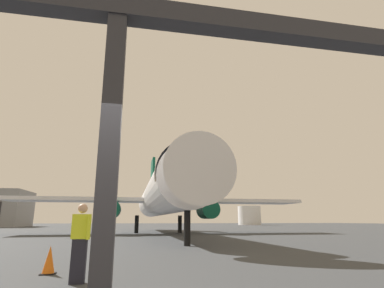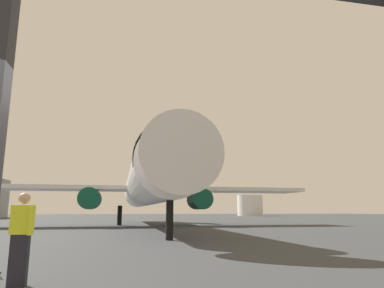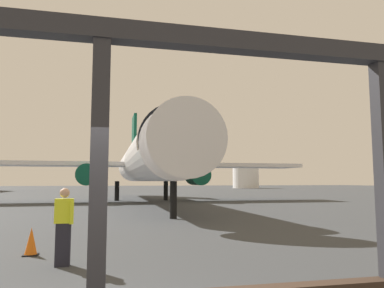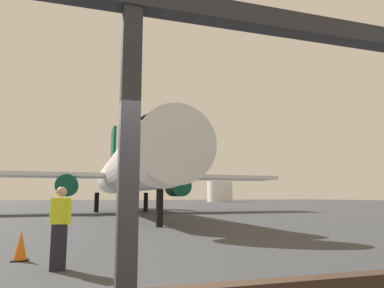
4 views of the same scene
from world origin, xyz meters
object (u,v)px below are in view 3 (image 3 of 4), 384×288
Objects in this scene: ground_crew_worker at (64,225)px; fuel_storage_tank at (246,178)px; airplane at (146,160)px; traffic_cone at (31,242)px.

fuel_storage_tank reaches higher than ground_crew_worker.
fuel_storage_tank is at bearing 61.28° from airplane.
airplane is 23.52m from traffic_cone.
traffic_cone is (-0.94, 1.44, -0.56)m from ground_crew_worker.
airplane reaches higher than ground_crew_worker.
fuel_storage_tank is at bearing 65.29° from traffic_cone.
airplane is 20.78× the size of ground_crew_worker.
ground_crew_worker is at bearing -99.92° from airplane.
ground_crew_worker is 0.25× the size of fuel_storage_tank.
fuel_storage_tank is at bearing 66.19° from ground_crew_worker.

